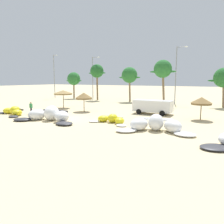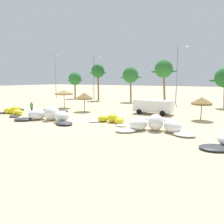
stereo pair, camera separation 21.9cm
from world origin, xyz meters
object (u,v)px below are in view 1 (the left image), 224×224
Objects in this scene: beach_umbrella_near_palms at (201,101)px; palm_left_of_gap at (129,75)px; kite_far_left at (13,111)px; kite_left_of_center at (111,120)px; palm_center_left at (163,69)px; lamppost_west_center at (93,76)px; beach_umbrella_near_van at (63,92)px; beach_umbrella_middle at (84,96)px; kite_left at (49,115)px; person_near_kites at (31,108)px; lamppost_east_center at (177,72)px; lamppost_west at (54,75)px; parked_van at (152,106)px; palm_center_right at (224,78)px; kite_center at (156,125)px; palm_left at (97,72)px; palm_leftmost at (74,79)px.

palm_left_of_gap reaches higher than beach_umbrella_near_palms.
kite_left_of_center is (13.82, 1.65, -0.06)m from kite_far_left.
kite_left_of_center is 18.11m from palm_center_left.
lamppost_west_center reaches higher than kite_far_left.
beach_umbrella_near_van is 1.12× the size of beach_umbrella_middle.
beach_umbrella_near_van reaches higher than kite_left.
kite_far_left is 24.15m from palm_center_left.
kite_left_of_center is 12.03m from person_near_kites.
beach_umbrella_near_van is at bearing -132.90° from lamppost_east_center.
person_near_kites is 25.81m from lamppost_west.
beach_umbrella_middle is (-7.49, 5.25, 1.86)m from kite_left_of_center.
beach_umbrella_near_palms is at bearing 39.29° from kite_left_of_center.
person_near_kites is at bearing -101.18° from palm_left_of_gap.
palm_left_of_gap is at bearing 125.87° from parked_van.
kite_left is 17.02m from beach_umbrella_near_palms.
person_near_kites is at bearing -125.12° from palm_center_left.
beach_umbrella_near_van reaches higher than beach_umbrella_middle.
lamppost_west is at bearing 179.89° from palm_center_right.
beach_umbrella_middle is at bearing -88.83° from palm_left_of_gap.
person_near_kites reaches higher than kite_far_left.
person_near_kites is (-19.95, -6.71, -1.35)m from beach_umbrella_near_palms.
palm_left_of_gap is (-1.33, 23.45, 4.72)m from kite_left.
palm_left_of_gap reaches higher than parked_van.
palm_center_right is 8.30m from lamppost_east_center.
kite_left_of_center is at bearing 1.05° from person_near_kites.
parked_van is (-6.25, 1.42, -1.07)m from beach_umbrella_near_palms.
beach_umbrella_near_palms is 28.24m from lamppost_west_center.
kite_left_of_center is (6.49, 2.42, -0.26)m from kite_left.
beach_umbrella_near_van is 16.99m from palm_center_left.
kite_center reaches higher than kite_far_left.
lamppost_west_center reaches higher than beach_umbrella_near_van.
palm_left is 24.76m from palm_center_right.
kite_center is 0.66× the size of lamppost_west.
lamppost_west_center is at bearing 3.03° from lamppost_west.
kite_left_of_center is 1.63× the size of beach_umbrella_near_van.
person_near_kites is at bearing -161.42° from beach_umbrella_near_palms.
kite_far_left is 31.92m from palm_center_right.
palm_left is (7.17, -0.84, 1.59)m from palm_leftmost.
beach_umbrella_near_palms is at bearing 71.02° from kite_center.
person_near_kites is at bearing -149.33° from parked_van.
person_near_kites is (1.81, 1.43, 0.41)m from kite_far_left.
palm_left_of_gap reaches higher than person_near_kites.
kite_center is 8.37m from beach_umbrella_near_palms.
lamppost_west is (-20.88, 22.37, 5.08)m from kite_left.
kite_left is at bearing -86.76° from palm_left_of_gap.
parked_van is 0.48× the size of lamppost_east_center.
palm_leftmost is (-24.21, 13.41, 3.55)m from parked_van.
palm_left reaches higher than beach_umbrella_near_palms.
kite_center is 26.30m from palm_left_of_gap.
palm_center_left is (12.93, 10.38, 3.71)m from beach_umbrella_near_van.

